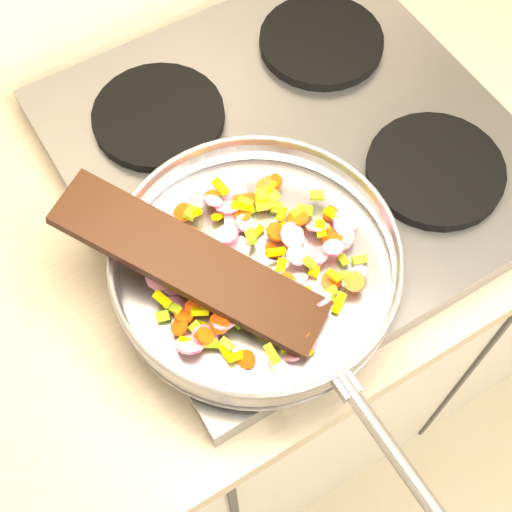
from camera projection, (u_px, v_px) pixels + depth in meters
cooktop at (293, 154)px, 1.02m from camera, size 0.60×0.60×0.04m
grate_fl at (261, 264)px, 0.90m from camera, size 0.19×0.19×0.02m
grate_fr at (435, 170)px, 0.97m from camera, size 0.19×0.19×0.02m
grate_bl at (159, 116)px, 1.02m from camera, size 0.19×0.19×0.02m
grate_br at (321, 41)px, 1.09m from camera, size 0.19×0.19×0.02m
saute_pan at (257, 264)px, 0.86m from camera, size 0.39×0.56×0.05m
vegetable_heap at (254, 264)px, 0.87m from camera, size 0.29×0.27×0.05m
wooden_spatula at (191, 263)px, 0.83m from camera, size 0.25×0.32×0.08m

